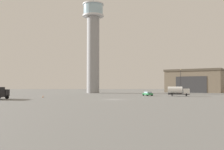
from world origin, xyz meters
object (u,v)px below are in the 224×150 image
Objects in this scene: control_tower at (93,41)px; light_post_west at (181,79)px; truck_fuel_tanker_white at (178,91)px; car_green at (148,94)px; traffic_cone_near_left at (43,96)px.

light_post_west is (36.83, -12.03, -17.66)m from control_tower.
control_tower is 6.32× the size of truck_fuel_tanker_white.
light_post_west is at bearing 86.47° from truck_fuel_tanker_white.
traffic_cone_near_left is at bearing 92.90° from car_green.
light_post_west is at bearing 34.85° from traffic_cone_near_left.
light_post_west is at bearing -18.08° from control_tower.
control_tower is 80.21× the size of traffic_cone_near_left.
control_tower is at bearing 142.54° from truck_fuel_tanker_white.
traffic_cone_near_left is at bearing -103.89° from control_tower.
car_green is at bearing -59.24° from control_tower.
traffic_cone_near_left is (-11.25, -45.51, -23.39)m from control_tower.
truck_fuel_tanker_white reaches higher than car_green.
control_tower is at bearing 76.11° from traffic_cone_near_left.
control_tower is at bearing 13.16° from car_green.
car_green is at bearing -127.54° from light_post_west.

